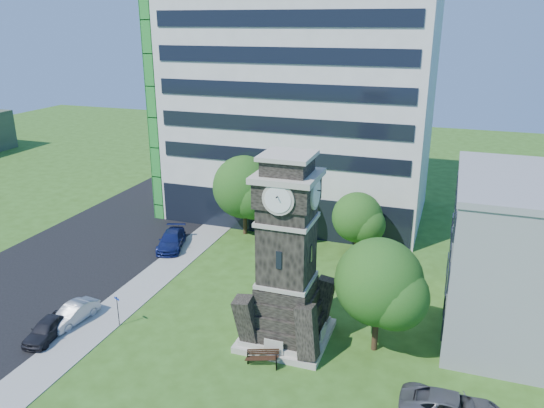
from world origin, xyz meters
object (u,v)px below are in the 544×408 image
at_px(car_street_south, 47,329).
at_px(car_street_north, 171,240).
at_px(car_street_mid, 73,314).
at_px(clock_tower, 287,264).
at_px(street_sign, 118,308).
at_px(park_bench, 262,357).

relative_size(car_street_south, car_street_north, 0.75).
bearing_deg(car_street_south, car_street_mid, 72.50).
height_order(clock_tower, car_street_mid, clock_tower).
bearing_deg(street_sign, car_street_north, 126.35).
height_order(car_street_north, street_sign, street_sign).
height_order(car_street_south, car_street_mid, car_street_south).
bearing_deg(park_bench, car_street_north, 114.88).
bearing_deg(clock_tower, car_street_north, 143.84).
bearing_deg(car_street_north, street_sign, -94.03).
xyz_separation_m(clock_tower, park_bench, (-0.48, -3.12, -4.76)).
height_order(car_street_mid, street_sign, street_sign).
xyz_separation_m(car_street_south, car_street_north, (0.41, 15.39, 0.09)).
distance_m(car_street_mid, street_sign, 3.32).
xyz_separation_m(park_bench, street_sign, (-10.55, 0.82, 0.84)).
bearing_deg(car_street_mid, street_sign, 17.61).
xyz_separation_m(car_street_mid, park_bench, (13.73, -0.20, -0.11)).
xyz_separation_m(car_street_south, street_sign, (3.54, 2.75, 0.72)).
distance_m(clock_tower, street_sign, 11.92).
xyz_separation_m(car_street_mid, street_sign, (3.18, 0.62, 0.73)).
height_order(car_street_mid, car_street_north, car_street_north).
distance_m(car_street_south, car_street_mid, 2.16).
xyz_separation_m(car_street_south, park_bench, (14.08, 1.92, -0.12)).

